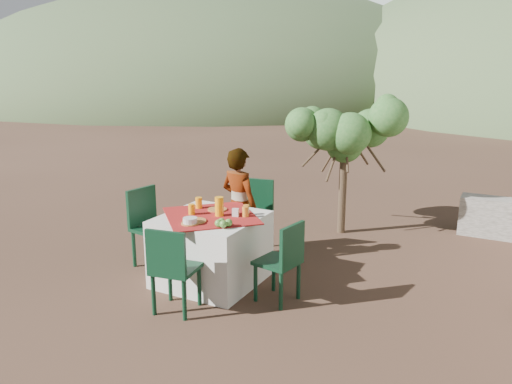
% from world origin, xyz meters
% --- Properties ---
extents(ground, '(160.00, 160.00, 0.00)m').
position_xyz_m(ground, '(0.00, 0.00, 0.00)').
color(ground, '#362218').
rests_on(ground, ground).
extents(table, '(1.30, 1.30, 0.76)m').
position_xyz_m(table, '(0.08, 0.28, 0.38)').
color(table, white).
rests_on(table, ground).
extents(chair_far, '(0.50, 0.50, 0.95)m').
position_xyz_m(chair_far, '(0.09, 1.26, 0.53)').
color(chair_far, black).
rests_on(chair_far, ground).
extents(chair_near, '(0.46, 0.46, 0.87)m').
position_xyz_m(chair_near, '(0.17, -0.53, 0.48)').
color(chair_near, black).
rests_on(chair_near, ground).
extents(chair_left, '(0.48, 0.48, 0.93)m').
position_xyz_m(chair_left, '(-0.84, 0.35, 0.52)').
color(chair_left, black).
rests_on(chair_left, ground).
extents(chair_right, '(0.45, 0.45, 0.84)m').
position_xyz_m(chair_right, '(1.00, 0.18, 0.47)').
color(chair_right, black).
rests_on(chair_right, ground).
extents(person, '(0.57, 0.44, 1.40)m').
position_xyz_m(person, '(0.05, 0.95, 0.70)').
color(person, '#8C6651').
rests_on(person, ground).
extents(shrub_tree, '(1.46, 1.43, 1.71)m').
position_xyz_m(shrub_tree, '(0.86, 2.62, 1.35)').
color(shrub_tree, '#4F3E27').
rests_on(shrub_tree, ground).
extents(hill_near_left, '(40.00, 40.00, 16.00)m').
position_xyz_m(hill_near_left, '(-18.00, 30.00, 0.00)').
color(hill_near_left, '#314A29').
rests_on(hill_near_left, ground).
extents(hill_far_center, '(60.00, 60.00, 24.00)m').
position_xyz_m(hill_far_center, '(-4.00, 52.00, 0.00)').
color(hill_far_center, slate).
rests_on(hill_far_center, ground).
extents(plate_far, '(0.22, 0.22, 0.01)m').
position_xyz_m(plate_far, '(0.04, 0.48, 0.77)').
color(plate_far, brown).
rests_on(plate_far, table).
extents(plate_near, '(0.25, 0.25, 0.01)m').
position_xyz_m(plate_near, '(0.06, 0.01, 0.77)').
color(plate_near, brown).
rests_on(plate_near, table).
extents(glass_far, '(0.08, 0.08, 0.12)m').
position_xyz_m(glass_far, '(-0.19, 0.45, 0.82)').
color(glass_far, '#FF9C10').
rests_on(glass_far, table).
extents(glass_near, '(0.07, 0.07, 0.11)m').
position_xyz_m(glass_near, '(-0.12, 0.21, 0.82)').
color(glass_near, '#FF9C10').
rests_on(glass_near, table).
extents(juice_pitcher, '(0.09, 0.09, 0.21)m').
position_xyz_m(juice_pitcher, '(0.18, 0.31, 0.87)').
color(juice_pitcher, '#FF9C10').
rests_on(juice_pitcher, table).
extents(bowl_plate, '(0.19, 0.19, 0.01)m').
position_xyz_m(bowl_plate, '(0.07, -0.08, 0.77)').
color(bowl_plate, brown).
rests_on(bowl_plate, table).
extents(white_bowl, '(0.15, 0.15, 0.05)m').
position_xyz_m(white_bowl, '(0.07, -0.08, 0.80)').
color(white_bowl, silver).
rests_on(white_bowl, bowl_plate).
extents(jar_left, '(0.07, 0.07, 0.11)m').
position_xyz_m(jar_left, '(0.44, 0.41, 0.82)').
color(jar_left, orange).
rests_on(jar_left, table).
extents(jar_right, '(0.06, 0.06, 0.10)m').
position_xyz_m(jar_right, '(0.40, 0.50, 0.81)').
color(jar_right, orange).
rests_on(jar_right, table).
extents(napkin_holder, '(0.08, 0.05, 0.09)m').
position_xyz_m(napkin_holder, '(0.34, 0.37, 0.81)').
color(napkin_holder, silver).
rests_on(napkin_holder, table).
extents(fruit_cluster, '(0.16, 0.14, 0.08)m').
position_xyz_m(fruit_cluster, '(0.41, 0.00, 0.80)').
color(fruit_cluster, '#518831').
rests_on(fruit_cluster, table).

